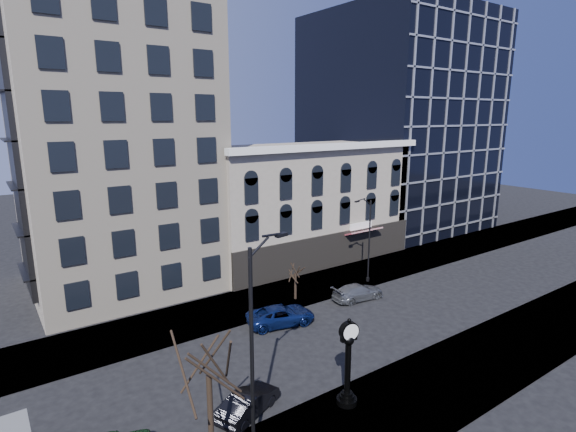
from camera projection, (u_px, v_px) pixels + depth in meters
ground at (298, 348)px, 29.81m from camera, size 160.00×160.00×0.00m
sidewalk_far at (239, 306)px, 36.20m from camera, size 160.00×6.00×0.12m
sidewalk_near at (388, 411)px, 23.40m from camera, size 160.00×6.00×0.12m
cream_tower at (106, 63)px, 37.27m from camera, size 15.90×15.40×42.50m
victorian_row at (301, 203)px, 47.91m from camera, size 22.60×11.19×12.50m
glass_office at (397, 123)px, 61.33m from camera, size 20.00×20.15×28.00m
street_clock at (348, 366)px, 23.43m from camera, size 1.11×1.11×4.88m
street_lamp_near at (263, 287)px, 19.53m from camera, size 2.61×0.84×10.20m
street_lamp_far at (366, 218)px, 39.78m from camera, size 2.08×0.48×8.05m
bare_tree_near at (208, 351)px, 17.55m from camera, size 4.60×4.60×7.89m
bare_tree_far at (295, 268)px, 36.95m from camera, size 2.09×2.09×3.59m
car_near_b at (249, 403)px, 23.09m from camera, size 4.15×2.79×1.29m
car_far_a at (281, 315)px, 33.04m from camera, size 5.45×3.43×1.40m
car_far_b at (358, 292)px, 37.53m from camera, size 4.74×2.33×1.32m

